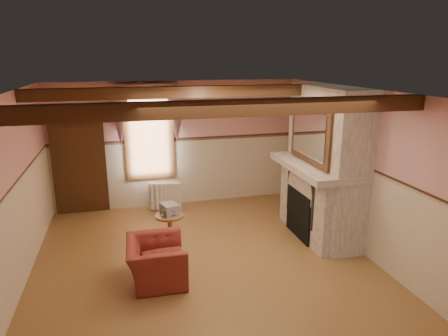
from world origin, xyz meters
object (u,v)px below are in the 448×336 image
object	(u,v)px
armchair	(156,261)
side_table	(170,229)
bowl	(318,161)
radiator	(165,196)
mantel_clock	(303,150)
oil_lamp	(303,148)

from	to	relation	value
armchair	side_table	bearing A→B (deg)	-14.65
bowl	side_table	bearing A→B (deg)	172.93
armchair	side_table	distance (m)	1.27
radiator	mantel_clock	xyz separation A→B (m)	(2.57, -1.50, 1.22)
side_table	oil_lamp	size ratio (longest dim) A/B	1.96
armchair	radiator	distance (m)	3.02
mantel_clock	oil_lamp	xyz separation A→B (m)	(0.00, 0.01, 0.04)
bowl	mantel_clock	xyz separation A→B (m)	(0.00, 0.61, 0.06)
bowl	oil_lamp	world-z (taller)	oil_lamp
armchair	mantel_clock	xyz separation A→B (m)	(3.05, 1.49, 1.20)
side_table	armchair	bearing A→B (deg)	-106.49
side_table	bowl	bearing A→B (deg)	-7.07
bowl	oil_lamp	xyz separation A→B (m)	(0.00, 0.62, 0.10)
bowl	mantel_clock	bearing A→B (deg)	90.00
bowl	oil_lamp	size ratio (longest dim) A/B	1.22
side_table	oil_lamp	xyz separation A→B (m)	(2.69, 0.28, 1.29)
radiator	bowl	xyz separation A→B (m)	(2.57, -2.10, 1.16)
bowl	oil_lamp	bearing A→B (deg)	90.00
armchair	side_table	size ratio (longest dim) A/B	1.79
bowl	mantel_clock	size ratio (longest dim) A/B	1.42
side_table	mantel_clock	size ratio (longest dim) A/B	2.29
radiator	bowl	bearing A→B (deg)	-26.11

